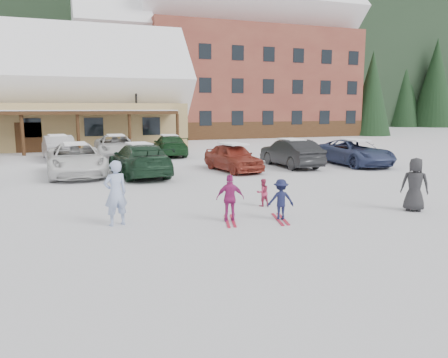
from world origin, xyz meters
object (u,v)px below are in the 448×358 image
object	(u,v)px
alpine_hotel	(230,62)
bystander_dark	(415,184)
lamp_post	(136,107)
child_magenta	(230,198)
parked_car_5	(291,153)
parked_car_11	(169,146)
parked_car_10	(116,147)
parked_car_2	(76,159)
day_lodge	(4,99)
adult_skier	(116,193)
parked_car_9	(58,147)
child_navy	(281,200)
parked_car_4	(233,157)
parked_car_3	(139,160)
toddler_red	(263,192)
parked_car_6	(355,152)

from	to	relation	value
alpine_hotel	bystander_dark	world-z (taller)	alpine_hotel
lamp_post	alpine_hotel	bearing A→B (deg)	45.91
child_magenta	parked_car_5	bearing A→B (deg)	-110.42
bystander_dark	parked_car_11	size ratio (longest dim) A/B	0.35
parked_car_10	parked_car_2	bearing A→B (deg)	-110.31
day_lodge	adult_skier	size ratio (longest dim) A/B	16.03
parked_car_9	alpine_hotel	bearing A→B (deg)	-140.07
child_navy	parked_car_4	world-z (taller)	parked_car_4
parked_car_4	adult_skier	bearing A→B (deg)	-135.79
parked_car_10	parked_car_9	bearing A→B (deg)	174.71
day_lodge	parked_car_5	xyz separation A→B (m)	(16.29, -18.39, -3.18)
day_lodge	bystander_dark	bearing A→B (deg)	-62.88
child_magenta	parked_car_2	xyz separation A→B (m)	(-3.97, 10.62, 0.10)
parked_car_3	parked_car_5	bearing A→B (deg)	178.32
parked_car_2	bystander_dark	bearing A→B (deg)	-51.55
parked_car_5	parked_car_10	world-z (taller)	parked_car_5
parked_car_5	parked_car_9	bearing A→B (deg)	-34.74
toddler_red	parked_car_10	distance (m)	16.45
parked_car_4	day_lodge	bearing A→B (deg)	115.75
parked_car_9	parked_car_10	xyz separation A→B (m)	(3.54, -0.33, -0.02)
child_magenta	parked_car_4	bearing A→B (deg)	-95.47
parked_car_5	lamp_post	bearing A→B (deg)	-68.72
parked_car_5	parked_car_6	bearing A→B (deg)	169.80
lamp_post	parked_car_4	world-z (taller)	lamp_post
parked_car_2	parked_car_10	world-z (taller)	parked_car_2
parked_car_2	day_lodge	bearing A→B (deg)	103.08
toddler_red	child_navy	distance (m)	1.83
parked_car_4	parked_car_5	xyz separation A→B (m)	(3.61, 0.46, 0.05)
adult_skier	parked_car_9	xyz separation A→B (m)	(-1.79, 17.32, -0.14)
alpine_hotel	parked_car_4	distance (m)	31.78
lamp_post	adult_skier	size ratio (longest dim) A/B	3.23
adult_skier	child_magenta	size ratio (longest dim) A/B	1.34
child_navy	parked_car_2	distance (m)	12.19
lamp_post	parked_car_4	bearing A→B (deg)	-80.29
parked_car_10	parked_car_11	distance (m)	3.58
adult_skier	child_magenta	bearing A→B (deg)	152.27
toddler_red	parked_car_3	distance (m)	8.45
bystander_dark	parked_car_10	distance (m)	19.78
parked_car_2	parked_car_5	world-z (taller)	parked_car_2
day_lodge	parked_car_6	world-z (taller)	day_lodge
toddler_red	parked_car_5	distance (m)	10.16
child_magenta	adult_skier	bearing A→B (deg)	3.58
day_lodge	parked_car_5	size ratio (longest dim) A/B	6.30
lamp_post	parked_car_6	xyz separation A→B (m)	(9.99, -15.38, -2.61)
child_magenta	bystander_dark	bearing A→B (deg)	-171.17
alpine_hotel	child_magenta	bearing A→B (deg)	-110.41
adult_skier	parked_car_4	distance (m)	11.18
toddler_red	parked_car_4	bearing A→B (deg)	-110.76
parked_car_3	parked_car_9	world-z (taller)	parked_car_3
parked_car_9	parked_car_11	distance (m)	7.12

